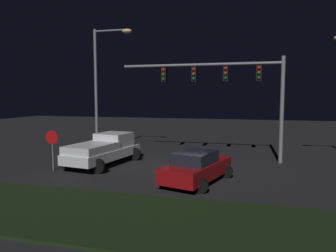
{
  "coord_description": "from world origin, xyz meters",
  "views": [
    {
      "loc": [
        3.8,
        -17.53,
        4.1
      ],
      "look_at": [
        -1.35,
        1.67,
        2.24
      ],
      "focal_mm": 34.18,
      "sensor_mm": 36.0,
      "label": 1
    }
  ],
  "objects": [
    {
      "name": "ground_plane",
      "position": [
        0.0,
        0.0,
        0.0
      ],
      "size": [
        80.0,
        80.0,
        0.0
      ],
      "primitive_type": "plane",
      "color": "black"
    },
    {
      "name": "grass_median",
      "position": [
        0.0,
        -7.86,
        0.05
      ],
      "size": [
        22.48,
        4.72,
        0.1
      ],
      "primitive_type": "cube",
      "color": "black",
      "rests_on": "ground_plane"
    },
    {
      "name": "pickup_truck",
      "position": [
        -4.8,
        -0.17,
        1.0
      ],
      "size": [
        3.43,
        5.64,
        1.8
      ],
      "rotation": [
        0.0,
        0.0,
        1.42
      ],
      "color": "silver",
      "rests_on": "ground_plane"
    },
    {
      "name": "car_sedan",
      "position": [
        1.24,
        -2.76,
        0.74
      ],
      "size": [
        3.24,
        4.73,
        1.51
      ],
      "rotation": [
        0.0,
        0.0,
        1.29
      ],
      "color": "maroon",
      "rests_on": "ground_plane"
    },
    {
      "name": "traffic_signal_gantry",
      "position": [
        2.09,
        2.94,
        5.03
      ],
      "size": [
        10.32,
        0.56,
        6.5
      ],
      "color": "slate",
      "rests_on": "ground_plane"
    },
    {
      "name": "street_lamp_left",
      "position": [
        -6.48,
        3.14,
        5.48
      ],
      "size": [
        2.85,
        0.44,
        8.74
      ],
      "color": "slate",
      "rests_on": "ground_plane"
    },
    {
      "name": "stop_sign",
      "position": [
        -6.84,
        -2.4,
        1.56
      ],
      "size": [
        0.76,
        0.08,
        2.23
      ],
      "color": "slate",
      "rests_on": "ground_plane"
    }
  ]
}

